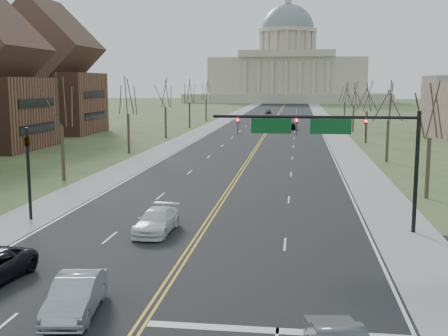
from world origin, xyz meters
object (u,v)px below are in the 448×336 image
(signal_left, at_px, (28,163))
(car_sb_inner_lead, at_px, (76,296))
(car_far_nb, at_px, (287,125))
(car_far_sb, at_px, (268,111))
(signal_mast, at_px, (330,135))
(car_sb_inner_second, at_px, (157,221))

(signal_left, relative_size, car_sb_inner_lead, 1.33)
(car_far_nb, bearing_deg, car_far_sb, -89.32)
(signal_mast, height_order, signal_left, signal_mast)
(signal_mast, height_order, car_sb_inner_lead, signal_mast)
(signal_mast, height_order, car_far_sb, signal_mast)
(car_far_sb, bearing_deg, signal_mast, -91.79)
(car_sb_inner_second, bearing_deg, signal_left, 168.90)
(car_far_nb, xyz_separation_m, car_far_sb, (-6.40, 52.34, -0.16))
(car_sb_inner_lead, distance_m, car_far_sb, 141.49)
(car_sb_inner_lead, relative_size, car_sb_inner_second, 0.94)
(car_sb_inner_lead, distance_m, car_far_nb, 89.36)
(signal_mast, height_order, car_far_nb, signal_mast)
(car_sb_inner_lead, distance_m, car_sb_inner_second, 12.00)
(car_far_nb, bearing_deg, signal_mast, 86.71)
(car_far_nb, bearing_deg, car_sb_inner_second, 79.18)
(car_sb_inner_lead, relative_size, car_far_nb, 0.76)
(signal_left, distance_m, car_far_sb, 127.75)
(car_far_sb, bearing_deg, car_sb_inner_lead, -96.35)
(signal_left, bearing_deg, car_far_sb, 86.14)
(signal_mast, relative_size, car_far_sb, 3.10)
(signal_left, height_order, car_far_sb, signal_left)
(car_sb_inner_lead, xyz_separation_m, car_sb_inner_second, (0.10, 12.00, -0.05))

